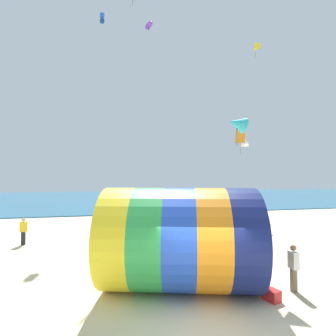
# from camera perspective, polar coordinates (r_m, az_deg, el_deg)

# --- Properties ---
(ground_plane) EXTENTS (120.00, 120.00, 0.00)m
(ground_plane) POSITION_cam_1_polar(r_m,az_deg,el_deg) (8.56, 7.68, -29.64)
(ground_plane) COLOR beige
(sea) EXTENTS (120.00, 40.00, 0.10)m
(sea) POSITION_cam_1_polar(r_m,az_deg,el_deg) (47.17, -9.00, -6.45)
(sea) COLOR #236084
(sea) RESTS_ON ground
(giant_inflatable_tube) EXTENTS (6.09, 4.86, 3.57)m
(giant_inflatable_tube) POSITION_cam_1_polar(r_m,az_deg,el_deg) (9.66, 2.72, -15.00)
(giant_inflatable_tube) COLOR yellow
(giant_inflatable_tube) RESTS_ON ground
(kite_handler) EXTENTS (0.24, 0.37, 1.60)m
(kite_handler) POSITION_cam_1_polar(r_m,az_deg,el_deg) (10.66, 25.66, -18.98)
(kite_handler) COLOR #726651
(kite_handler) RESTS_ON ground
(kite_yellow_delta) EXTENTS (0.69, 0.77, 1.25)m
(kite_yellow_delta) POSITION_cam_1_polar(r_m,az_deg,el_deg) (25.65, 18.48, 23.51)
(kite_yellow_delta) COLOR yellow
(kite_blue_box) EXTENTS (0.41, 0.41, 0.91)m
(kite_blue_box) POSITION_cam_1_polar(r_m,az_deg,el_deg) (28.11, -14.15, 29.08)
(kite_blue_box) COLOR blue
(kite_cyan_delta) EXTENTS (0.89, 0.74, 1.45)m
(kite_cyan_delta) POSITION_cam_1_polar(r_m,az_deg,el_deg) (12.46, 14.75, 9.31)
(kite_cyan_delta) COLOR #2DB2C6
(kite_white_delta) EXTENTS (1.17, 0.94, 1.64)m
(kite_white_delta) POSITION_cam_1_polar(r_m,az_deg,el_deg) (27.96, 16.01, 4.88)
(kite_white_delta) COLOR white
(kite_purple_parafoil) EXTENTS (0.89, 1.46, 0.70)m
(kite_purple_parafoil) POSITION_cam_1_polar(r_m,az_deg,el_deg) (28.94, -4.18, 28.58)
(kite_purple_parafoil) COLOR purple
(kite_orange_diamond) EXTENTS (0.74, 0.88, 2.28)m
(kite_orange_diamond) POSITION_cam_1_polar(r_m,az_deg,el_deg) (24.46, 15.45, 6.72)
(kite_orange_diamond) COLOR orange
(bystander_near_water) EXTENTS (0.38, 0.42, 1.66)m
(bystander_near_water) POSITION_cam_1_polar(r_m,az_deg,el_deg) (20.15, -0.54, -10.70)
(bystander_near_water) COLOR #726651
(bystander_near_water) RESTS_ON ground
(bystander_mid_beach) EXTENTS (0.42, 0.37, 1.55)m
(bystander_mid_beach) POSITION_cam_1_polar(r_m,az_deg,el_deg) (17.74, -28.96, -11.96)
(bystander_mid_beach) COLOR black
(bystander_mid_beach) RESTS_ON ground
(cooler_box) EXTENTS (0.50, 0.61, 0.36)m
(cooler_box) POSITION_cam_1_polar(r_m,az_deg,el_deg) (9.91, 21.58, -24.31)
(cooler_box) COLOR red
(cooler_box) RESTS_ON ground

